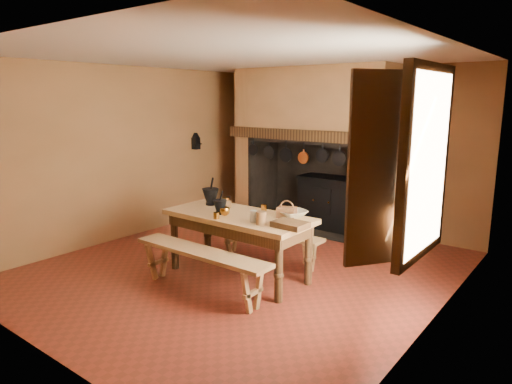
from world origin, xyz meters
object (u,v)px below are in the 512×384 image
(mixing_bowl, at_px, (292,214))
(wicker_basket, at_px, (287,212))
(work_table, at_px, (238,224))
(coffee_grinder, at_px, (226,203))
(iron_range, at_px, (329,202))
(bench_front, at_px, (201,261))

(mixing_bowl, distance_m, wicker_basket, 0.08)
(work_table, distance_m, mixing_bowl, 0.72)
(work_table, xyz_separation_m, mixing_bowl, (0.63, 0.29, 0.17))
(work_table, height_order, mixing_bowl, mixing_bowl)
(work_table, bearing_deg, mixing_bowl, 25.13)
(work_table, relative_size, mixing_bowl, 5.56)
(coffee_grinder, relative_size, wicker_basket, 0.65)
(mixing_bowl, bearing_deg, iron_range, 108.19)
(work_table, height_order, bench_front, work_table)
(work_table, relative_size, bench_front, 1.01)
(bench_front, height_order, wicker_basket, wicker_basket)
(bench_front, bearing_deg, work_table, 90.00)
(iron_range, distance_m, wicker_basket, 2.60)
(coffee_grinder, distance_m, wicker_basket, 0.93)
(work_table, xyz_separation_m, coffee_grinder, (-0.34, 0.14, 0.20))
(mixing_bowl, bearing_deg, work_table, -154.87)
(iron_range, relative_size, wicker_basket, 6.03)
(work_table, distance_m, coffee_grinder, 0.42)
(coffee_grinder, height_order, mixing_bowl, coffee_grinder)
(bench_front, distance_m, coffee_grinder, 1.02)
(iron_range, relative_size, mixing_bowl, 4.61)
(iron_range, relative_size, coffee_grinder, 9.24)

